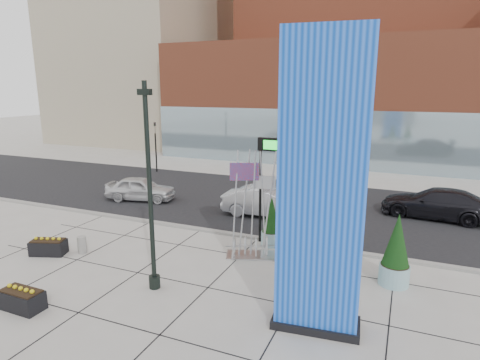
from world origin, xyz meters
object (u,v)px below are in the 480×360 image
at_px(blue_pylon, 322,194).
at_px(concrete_bollard, 82,245).
at_px(public_art_sculpture, 251,229).
at_px(car_silver_mid, 267,202).
at_px(lamp_post, 151,209).
at_px(car_white_west, 141,189).
at_px(overhead_street_sign, 279,154).

relative_size(blue_pylon, concrete_bollard, 11.59).
height_order(public_art_sculpture, car_silver_mid, public_art_sculpture).
bearing_deg(car_silver_mid, lamp_post, 169.76).
xyz_separation_m(blue_pylon, car_white_west, (-12.99, 9.24, -3.33)).
xyz_separation_m(blue_pylon, car_silver_mid, (-4.74, 9.29, -3.27)).
distance_m(blue_pylon, car_white_west, 16.28).
bearing_deg(concrete_bollard, public_art_sculpture, 20.29).
bearing_deg(lamp_post, public_art_sculpture, 61.12).
xyz_separation_m(blue_pylon, lamp_post, (-5.72, 0.14, -1.16)).
relative_size(overhead_street_sign, car_silver_mid, 0.99).
height_order(blue_pylon, public_art_sculpture, blue_pylon).
bearing_deg(overhead_street_sign, blue_pylon, -59.51).
xyz_separation_m(public_art_sculpture, overhead_street_sign, (0.60, 1.66, 2.91)).
bearing_deg(overhead_street_sign, public_art_sculpture, -107.39).
distance_m(public_art_sculpture, concrete_bollard, 7.21).
bearing_deg(blue_pylon, car_white_west, 138.73).
xyz_separation_m(public_art_sculpture, car_white_west, (-9.39, 5.24, -0.45)).
bearing_deg(concrete_bollard, lamp_post, -16.62).
distance_m(public_art_sculpture, car_silver_mid, 5.43).
relative_size(lamp_post, car_silver_mid, 1.48).
bearing_deg(car_silver_mid, overhead_street_sign, -158.47).
height_order(blue_pylon, car_white_west, blue_pylon).
bearing_deg(blue_pylon, lamp_post, 172.75).
relative_size(overhead_street_sign, car_white_west, 1.12).
distance_m(lamp_post, overhead_street_sign, 6.26).
bearing_deg(car_white_west, car_silver_mid, -102.99).
bearing_deg(blue_pylon, car_silver_mid, 111.20).
relative_size(blue_pylon, public_art_sculpture, 1.87).
height_order(lamp_post, overhead_street_sign, lamp_post).
bearing_deg(car_silver_mid, public_art_sculpture, -171.92).
bearing_deg(public_art_sculpture, overhead_street_sign, 50.10).
bearing_deg(car_silver_mid, blue_pylon, -157.08).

